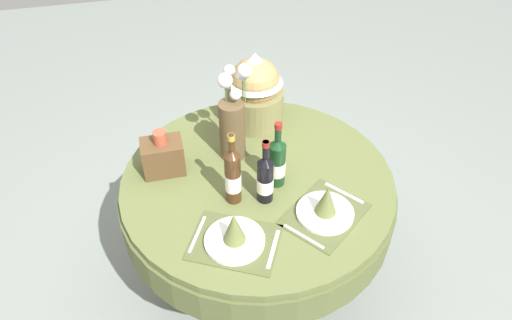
# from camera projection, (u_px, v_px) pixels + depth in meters

# --- Properties ---
(ground) EXTENTS (8.00, 8.00, 0.00)m
(ground) POSITION_uv_depth(u_px,v_px,m) (257.00, 275.00, 2.65)
(ground) COLOR gray
(dining_table) EXTENTS (1.26, 1.26, 0.74)m
(dining_table) POSITION_uv_depth(u_px,v_px,m) (258.00, 198.00, 2.25)
(dining_table) COLOR #5B6638
(dining_table) RESTS_ON ground
(place_setting_left) EXTENTS (0.42, 0.39, 0.16)m
(place_setting_left) POSITION_uv_depth(u_px,v_px,m) (234.00, 235.00, 1.85)
(place_setting_left) COLOR #4E562F
(place_setting_left) RESTS_ON dining_table
(place_setting_right) EXTENTS (0.43, 0.41, 0.16)m
(place_setting_right) POSITION_uv_depth(u_px,v_px,m) (326.00, 207.00, 1.96)
(place_setting_right) COLOR #4E562F
(place_setting_right) RESTS_ON dining_table
(flower_vase) EXTENTS (0.15, 0.19, 0.48)m
(flower_vase) POSITION_uv_depth(u_px,v_px,m) (233.00, 121.00, 2.15)
(flower_vase) COLOR brown
(flower_vase) RESTS_ON dining_table
(wine_bottle_left) EXTENTS (0.07, 0.07, 0.35)m
(wine_bottle_left) POSITION_uv_depth(u_px,v_px,m) (233.00, 176.00, 1.97)
(wine_bottle_left) COLOR #422814
(wine_bottle_left) RESTS_ON dining_table
(wine_bottle_centre) EXTENTS (0.07, 0.07, 0.31)m
(wine_bottle_centre) POSITION_uv_depth(u_px,v_px,m) (264.00, 179.00, 1.98)
(wine_bottle_centre) COLOR black
(wine_bottle_centre) RESTS_ON dining_table
(wine_bottle_right) EXTENTS (0.08, 0.08, 0.33)m
(wine_bottle_right) POSITION_uv_depth(u_px,v_px,m) (277.00, 161.00, 2.06)
(wine_bottle_right) COLOR #143819
(wine_bottle_right) RESTS_ON dining_table
(gift_tub_back_centre) EXTENTS (0.29, 0.29, 0.39)m
(gift_tub_back_centre) POSITION_uv_depth(u_px,v_px,m) (255.00, 87.00, 2.35)
(gift_tub_back_centre) COLOR olive
(gift_tub_back_centre) RESTS_ON dining_table
(woven_basket_side_left) EXTENTS (0.18, 0.13, 0.22)m
(woven_basket_side_left) POSITION_uv_depth(u_px,v_px,m) (163.00, 156.00, 2.14)
(woven_basket_side_left) COLOR brown
(woven_basket_side_left) RESTS_ON dining_table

